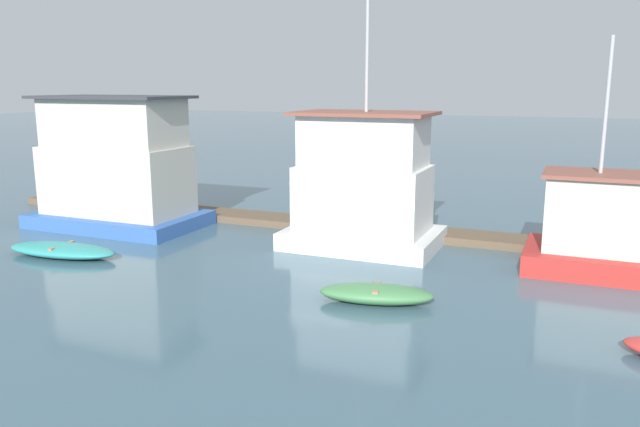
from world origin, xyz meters
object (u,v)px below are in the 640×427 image
(dinghy_teal, at_px, (62,250))
(dinghy_green, at_px, (376,294))
(houseboat_blue, at_px, (116,168))
(houseboat_red, at_px, (631,231))
(houseboat_white, at_px, (364,187))

(dinghy_teal, height_order, dinghy_green, dinghy_green)
(dinghy_teal, distance_m, dinghy_green, 11.42)
(houseboat_blue, bearing_deg, dinghy_green, -20.53)
(houseboat_red, xyz_separation_m, dinghy_teal, (-17.87, -5.33, -1.17))
(houseboat_blue, relative_size, dinghy_green, 2.10)
(dinghy_teal, bearing_deg, dinghy_green, -1.05)
(dinghy_teal, bearing_deg, houseboat_blue, 107.12)
(houseboat_red, relative_size, dinghy_green, 2.21)
(houseboat_white, bearing_deg, dinghy_green, -67.47)
(houseboat_white, distance_m, dinghy_teal, 10.76)
(houseboat_blue, xyz_separation_m, houseboat_red, (19.29, 0.73, -1.05))
(houseboat_white, relative_size, houseboat_red, 1.26)
(houseboat_red, distance_m, dinghy_teal, 18.69)
(houseboat_blue, xyz_separation_m, dinghy_green, (12.84, -4.81, -2.20))
(dinghy_green, bearing_deg, houseboat_red, 40.68)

